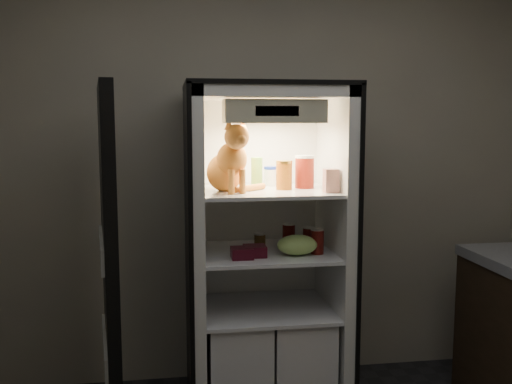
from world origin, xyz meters
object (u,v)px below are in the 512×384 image
(pepper_jar, at_px, (305,172))
(soda_can_b, at_px, (309,239))
(tabby_cat, at_px, (229,164))
(refrigerator, at_px, (265,273))
(condiment_jar, at_px, (260,241))
(cream_carton, at_px, (331,181))
(berry_box_right, at_px, (255,251))
(soda_can_c, at_px, (317,241))
(mayo_tub, at_px, (271,176))
(parmesan_shaker, at_px, (257,173))
(salsa_jar, at_px, (284,175))
(grape_bag, at_px, (297,245))
(berry_box_left, at_px, (242,253))
(soda_can_a, at_px, (289,235))

(pepper_jar, distance_m, soda_can_b, 0.38)
(tabby_cat, height_order, soda_can_b, tabby_cat)
(refrigerator, bearing_deg, condiment_jar, 171.11)
(cream_carton, height_order, berry_box_right, cream_carton)
(pepper_jar, xyz_separation_m, soda_can_c, (0.04, -0.14, -0.37))
(condiment_jar, bearing_deg, mayo_tub, 51.67)
(parmesan_shaker, distance_m, salsa_jar, 0.17)
(mayo_tub, bearing_deg, grape_bag, -72.02)
(refrigerator, bearing_deg, grape_bag, -51.14)
(cream_carton, distance_m, berry_box_left, 0.61)
(tabby_cat, height_order, parmesan_shaker, tabby_cat)
(pepper_jar, bearing_deg, salsa_jar, -159.91)
(tabby_cat, relative_size, salsa_jar, 2.47)
(grape_bag, bearing_deg, mayo_tub, 107.98)
(salsa_jar, xyz_separation_m, pepper_jar, (0.13, 0.05, 0.01))
(tabby_cat, xyz_separation_m, cream_carton, (0.54, -0.12, -0.09))
(tabby_cat, height_order, berry_box_left, tabby_cat)
(soda_can_a, bearing_deg, refrigerator, -174.09)
(tabby_cat, xyz_separation_m, mayo_tub, (0.27, 0.23, -0.09))
(pepper_jar, distance_m, berry_box_right, 0.54)
(mayo_tub, distance_m, berry_box_right, 0.50)
(soda_can_b, relative_size, berry_box_right, 1.13)
(mayo_tub, height_order, cream_carton, cream_carton)
(condiment_jar, relative_size, berry_box_left, 0.79)
(refrigerator, distance_m, mayo_tub, 0.57)
(pepper_jar, height_order, cream_carton, pepper_jar)
(salsa_jar, distance_m, berry_box_left, 0.50)
(parmesan_shaker, xyz_separation_m, condiment_jar, (0.01, -0.02, -0.39))
(parmesan_shaker, height_order, soda_can_a, parmesan_shaker)
(soda_can_a, xyz_separation_m, soda_can_b, (0.10, -0.11, -0.00))
(salsa_jar, bearing_deg, pepper_jar, 20.09)
(pepper_jar, xyz_separation_m, condiment_jar, (-0.25, 0.03, -0.40))
(refrigerator, relative_size, salsa_jar, 11.69)
(tabby_cat, relative_size, soda_can_c, 2.91)
(soda_can_a, bearing_deg, cream_carton, -55.68)
(tabby_cat, bearing_deg, grape_bag, -26.89)
(tabby_cat, height_order, soda_can_c, tabby_cat)
(soda_can_a, relative_size, berry_box_left, 1.18)
(parmesan_shaker, relative_size, soda_can_a, 1.27)
(refrigerator, distance_m, soda_can_b, 0.33)
(mayo_tub, xyz_separation_m, berry_box_left, (-0.21, -0.32, -0.38))
(pepper_jar, bearing_deg, berry_box_left, -153.83)
(parmesan_shaker, distance_m, berry_box_left, 0.49)
(parmesan_shaker, xyz_separation_m, berry_box_left, (-0.12, -0.24, -0.41))
(tabby_cat, height_order, pepper_jar, tabby_cat)
(mayo_tub, xyz_separation_m, soda_can_c, (0.21, -0.28, -0.34))
(tabby_cat, relative_size, condiment_jar, 4.34)
(soda_can_a, bearing_deg, tabby_cat, -159.40)
(soda_can_b, xyz_separation_m, berry_box_left, (-0.40, -0.12, -0.04))
(salsa_jar, height_order, cream_carton, salsa_jar)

